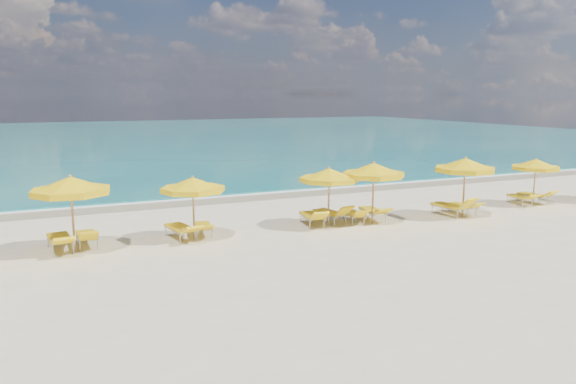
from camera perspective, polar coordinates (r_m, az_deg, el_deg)
name	(u,v)px	position (r m, az deg, el deg)	size (l,w,h in m)	color
ground_plane	(305,231)	(20.59, 1.70, -3.95)	(120.00, 120.00, 0.00)	beige
ocean	(122,138)	(66.75, -16.55, 5.27)	(120.00, 80.00, 0.30)	#136D6B
wet_sand_band	(239,197)	(27.30, -5.05, -0.53)	(120.00, 2.60, 0.01)	tan
foam_line	(233,195)	(28.04, -5.58, -0.26)	(120.00, 1.20, 0.03)	white
whitecap_near	(90,178)	(35.45, -19.44, 1.35)	(14.00, 0.36, 0.05)	white
whitecap_far	(265,156)	(45.46, -2.35, 3.68)	(18.00, 0.30, 0.05)	white
umbrella_2	(71,186)	(18.63, -21.21, 0.56)	(2.97, 2.97, 2.49)	tan
umbrella_3	(193,185)	(19.20, -9.65, 0.68)	(2.40, 2.40, 2.23)	tan
umbrella_4	(329,176)	(20.99, 4.18, 1.68)	(2.93, 2.93, 2.27)	tan
umbrella_5	(374,171)	(21.59, 8.69, 2.17)	(3.07, 3.07, 2.42)	tan
umbrella_6	(465,166)	(23.61, 17.56, 2.58)	(3.17, 3.17, 2.47)	tan
umbrella_7	(536,165)	(27.42, 23.86, 2.54)	(2.73, 2.73, 2.13)	tan
lounger_2_left	(60,244)	(19.32, -22.12, -4.90)	(0.83, 2.09, 0.75)	#A5A8AD
lounger_2_right	(87,240)	(19.58, -19.74, -4.61)	(0.63, 1.82, 0.76)	#A5A8AD
lounger_3_left	(181,233)	(19.68, -10.81, -4.08)	(0.97, 2.05, 0.72)	#A5A8AD
lounger_3_right	(203,230)	(20.10, -8.58, -3.83)	(0.81, 1.74, 0.61)	#A5A8AD
lounger_4_left	(312,220)	(21.32, 2.48, -2.84)	(0.87, 1.94, 0.78)	#A5A8AD
lounger_4_right	(331,217)	(21.90, 4.35, -2.51)	(0.93, 1.93, 0.84)	#A5A8AD
lounger_5_left	(354,217)	(22.03, 6.71, -2.57)	(0.81, 1.68, 0.68)	#A5A8AD
lounger_5_right	(373,214)	(22.55, 8.62, -2.26)	(0.79, 1.92, 0.70)	#A5A8AD
lounger_6_left	(451,210)	(23.92, 16.19, -1.77)	(0.98, 2.04, 0.95)	#A5A8AD
lounger_6_right	(463,209)	(24.58, 17.34, -1.64)	(0.59, 1.72, 0.65)	#A5A8AD
lounger_7_left	(520,200)	(27.50, 22.52, -0.76)	(0.84, 1.77, 0.63)	#A5A8AD
lounger_7_right	(534,198)	(28.22, 23.70, -0.56)	(0.74, 1.80, 0.72)	#A5A8AD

